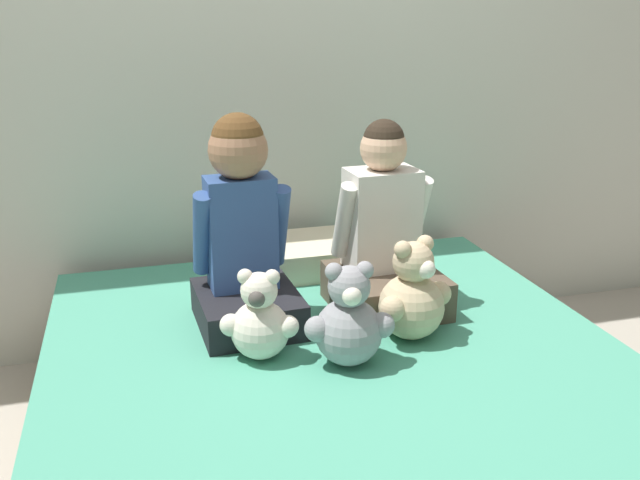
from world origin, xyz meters
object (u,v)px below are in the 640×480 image
object	(u,v)px
child_on_left	(243,236)
teddy_bear_between_children	(349,322)
teddy_bear_held_by_left_child	(260,321)
bed	(351,433)
child_on_right	(384,239)
teddy_bear_held_by_right_child	(412,297)
pillow_at_headboard	(286,257)

from	to	relation	value
child_on_left	teddy_bear_between_children	world-z (taller)	child_on_left
child_on_left	teddy_bear_held_by_left_child	size ratio (longest dim) A/B	2.46
bed	child_on_right	xyz separation A→B (m)	(0.24, 0.40, 0.43)
bed	teddy_bear_held_by_left_child	xyz separation A→B (m)	(-0.22, 0.16, 0.31)
bed	teddy_bear_held_by_right_child	distance (m)	0.44
teddy_bear_held_by_right_child	child_on_left	bearing A→B (deg)	131.50
child_on_left	pillow_at_headboard	distance (m)	0.51
child_on_left	pillow_at_headboard	xyz separation A→B (m)	(0.22, 0.39, -0.23)
child_on_left	teddy_bear_held_by_left_child	bearing A→B (deg)	-92.71
teddy_bear_held_by_left_child	teddy_bear_between_children	world-z (taller)	teddy_bear_between_children
child_on_right	pillow_at_headboard	distance (m)	0.50
teddy_bear_held_by_left_child	teddy_bear_between_children	distance (m)	0.25
child_on_right	pillow_at_headboard	xyz separation A→B (m)	(-0.24, 0.40, -0.18)
bed	child_on_left	size ratio (longest dim) A/B	3.01
teddy_bear_held_by_right_child	teddy_bear_between_children	xyz separation A→B (m)	(-0.23, -0.10, -0.01)
child_on_left	pillow_at_headboard	bearing A→B (deg)	57.24
bed	teddy_bear_held_by_right_child	bearing A→B (deg)	33.52
teddy_bear_between_children	pillow_at_headboard	world-z (taller)	teddy_bear_between_children
pillow_at_headboard	child_on_left	bearing A→B (deg)	-119.80
teddy_bear_held_by_left_child	teddy_bear_held_by_right_child	bearing A→B (deg)	18.84
bed	pillow_at_headboard	distance (m)	0.84
child_on_left	teddy_bear_between_children	bearing A→B (deg)	-59.31
bed	child_on_left	world-z (taller)	child_on_left
bed	teddy_bear_between_children	size ratio (longest dim) A/B	6.59
child_on_right	teddy_bear_between_children	world-z (taller)	child_on_right
child_on_right	teddy_bear_between_children	distance (m)	0.43
teddy_bear_between_children	bed	bearing A→B (deg)	-90.23
child_on_right	teddy_bear_held_by_right_child	xyz separation A→B (m)	(0.00, -0.24, -0.10)
teddy_bear_between_children	pillow_at_headboard	xyz separation A→B (m)	(-0.01, 0.74, -0.07)
pillow_at_headboard	teddy_bear_held_by_left_child	bearing A→B (deg)	-109.21
child_on_right	bed	bearing A→B (deg)	-123.46
bed	teddy_bear_held_by_right_child	size ratio (longest dim) A/B	6.28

